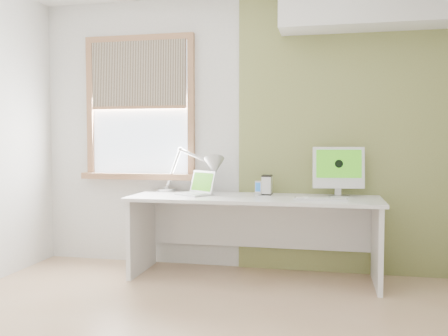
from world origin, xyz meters
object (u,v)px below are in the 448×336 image
(desk_lamp, at_px, (205,169))
(imac, at_px, (338,169))
(external_drive, at_px, (267,185))
(laptop, at_px, (197,189))
(desk, at_px, (254,218))

(desk_lamp, height_order, imac, imac)
(external_drive, xyz_separation_m, imac, (0.63, -0.02, 0.16))
(external_drive, height_order, imac, imac)
(imac, bearing_deg, laptop, -174.35)
(desk, relative_size, desk_lamp, 2.96)
(laptop, distance_m, external_drive, 0.64)
(desk, distance_m, imac, 0.86)
(imac, bearing_deg, external_drive, 178.55)
(desk, bearing_deg, imac, 8.51)
(laptop, bearing_deg, external_drive, 12.69)
(desk, distance_m, external_drive, 0.33)
(desk_lamp, relative_size, external_drive, 4.13)
(desk_lamp, bearing_deg, external_drive, 0.43)
(laptop, xyz_separation_m, external_drive, (0.62, 0.14, 0.04))
(desk_lamp, relative_size, laptop, 1.88)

